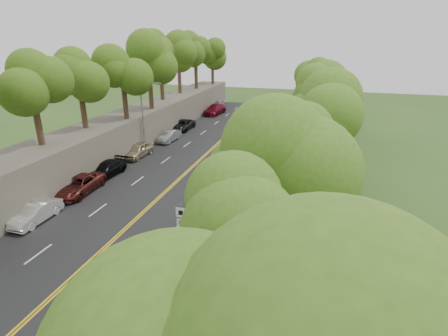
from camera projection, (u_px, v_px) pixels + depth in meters
The scene contains 25 objects.
ground at pixel (185, 224), 24.81m from camera, with size 140.00×140.00×0.00m, color #33511E.
road at pixel (192, 153), 39.69m from camera, with size 11.20×66.00×0.04m, color black.
sidewalk at pixel (261, 160), 37.58m from camera, with size 4.20×66.00×0.05m, color gray.
jersey_barrier at pixel (240, 155), 38.09m from camera, with size 0.42×66.00×0.60m, color #8ECC1E.
rock_embankment at pixel (127, 131), 41.13m from camera, with size 5.00×66.00×4.00m, color #595147.
chainlink_fence at pixel (281, 153), 36.68m from camera, with size 0.04×66.00×2.00m, color slate.
trees_embankment at pixel (123, 56), 37.99m from camera, with size 6.40×66.00×13.00m, color #4B731B, non-canonical shape.
trees_fenceside at pixel (308, 97), 33.93m from camera, with size 7.00×66.00×14.00m, color #568524, non-canonical shape.
streetlight at pixel (144, 112), 38.49m from camera, with size 2.52×0.22×8.00m.
signpost at pixel (181, 222), 21.13m from camera, with size 0.62×0.09×3.10m.
construction_barrel at pixel (270, 147), 40.49m from camera, with size 0.52×0.52×0.86m, color orange.
concrete_block at pixel (230, 247), 21.17m from camera, with size 1.34×1.01×0.89m, color gray.
car_1 at pixel (36, 213), 24.82m from camera, with size 1.43×4.10×1.35m, color white.
car_2 at pixel (79, 185), 29.41m from camera, with size 2.41×5.23×1.45m, color maroon.
car_3 at pixel (106, 169), 32.90m from camera, with size 1.94×4.78×1.39m, color black.
car_4 at pixel (138, 150), 38.26m from camera, with size 1.80×4.48×1.53m, color #C4B08F.
car_5 at pixel (169, 136), 43.95m from camera, with size 1.43×4.10×1.35m, color #999BA0.
car_6 at pixel (183, 125), 49.34m from camera, with size 2.30×5.00×1.39m, color black.
car_7 at pixel (215, 109), 59.21m from camera, with size 2.33×5.74×1.67m, color maroon.
car_8 at pixel (219, 103), 65.15m from camera, with size 1.78×4.42×1.51m, color silver.
painter_0 at pixel (220, 195), 27.34m from camera, with size 0.75×0.48×1.52m, color #CEBC00.
painter_1 at pixel (210, 195), 27.16m from camera, with size 0.64×0.42×1.75m, color white.
painter_2 at pixel (209, 205), 25.67m from camera, with size 0.79×0.62×1.63m, color black.
painter_3 at pixel (206, 200), 26.35m from camera, with size 1.09×0.63×1.68m, color #9F4130.
person_far at pixel (286, 134), 44.02m from camera, with size 1.00×0.42×1.71m, color black.
Camera 1 is at (8.80, -20.13, 12.49)m, focal length 28.00 mm.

